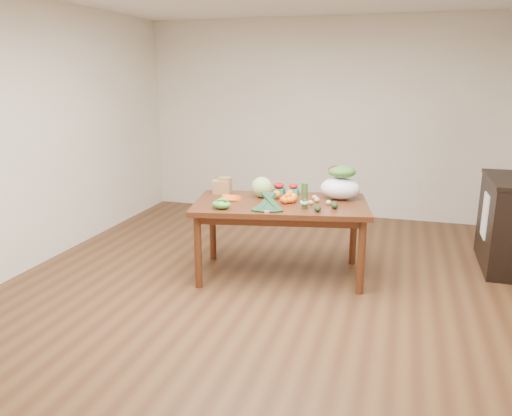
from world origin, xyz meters
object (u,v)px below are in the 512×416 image
(dining_table, at_px, (280,239))
(asparagus_bundle, at_px, (305,196))
(cabinet, at_px, (511,223))
(cabbage, at_px, (262,187))
(mandarin_cluster, at_px, (288,197))
(kale_bunch, at_px, (268,201))
(salad_bag, at_px, (340,184))
(paper_bag, at_px, (221,185))

(dining_table, relative_size, asparagus_bundle, 6.61)
(cabinet, relative_size, cabbage, 4.93)
(cabbage, distance_m, mandarin_cluster, 0.33)
(cabinet, xyz_separation_m, asparagus_bundle, (-1.94, -1.07, 0.40))
(kale_bunch, bearing_deg, dining_table, 70.76)
(mandarin_cluster, relative_size, salad_bag, 0.46)
(paper_bag, relative_size, asparagus_bundle, 0.93)
(paper_bag, bearing_deg, salad_bag, 4.79)
(paper_bag, relative_size, salad_bag, 0.60)
(cabinet, bearing_deg, kale_bunch, -151.99)
(cabbage, bearing_deg, mandarin_cluster, -24.29)
(kale_bunch, bearing_deg, cabbage, 101.09)
(mandarin_cluster, height_order, kale_bunch, kale_bunch)
(cabbage, relative_size, kale_bunch, 0.52)
(paper_bag, xyz_separation_m, salad_bag, (1.21, 0.10, 0.07))
(dining_table, distance_m, asparagus_bundle, 0.60)
(cabinet, bearing_deg, asparagus_bundle, -151.24)
(asparagus_bundle, bearing_deg, kale_bunch, -167.97)
(cabinet, relative_size, kale_bunch, 2.55)
(asparagus_bundle, height_order, salad_bag, salad_bag)
(asparagus_bundle, bearing_deg, cabbage, 135.87)
(cabinet, xyz_separation_m, paper_bag, (-2.89, -0.69, 0.36))
(cabinet, distance_m, salad_bag, 1.83)
(asparagus_bundle, bearing_deg, dining_table, 133.85)
(kale_bunch, relative_size, asparagus_bundle, 1.60)
(paper_bag, height_order, asparagus_bundle, asparagus_bundle)
(mandarin_cluster, bearing_deg, cabinet, 22.31)
(mandarin_cluster, bearing_deg, kale_bunch, -109.64)
(salad_bag, bearing_deg, paper_bag, -175.21)
(dining_table, xyz_separation_m, kale_bunch, (-0.05, -0.32, 0.45))
(paper_bag, xyz_separation_m, cabbage, (0.45, -0.05, 0.02))
(dining_table, distance_m, paper_bag, 0.84)
(kale_bunch, bearing_deg, salad_bag, 35.73)
(asparagus_bundle, bearing_deg, mandarin_cluster, 125.22)
(cabinet, relative_size, paper_bag, 4.39)
(mandarin_cluster, bearing_deg, asparagus_bundle, -43.73)
(dining_table, xyz_separation_m, salad_bag, (0.53, 0.29, 0.53))
(mandarin_cluster, bearing_deg, paper_bag, 166.01)
(cabbage, bearing_deg, asparagus_bundle, -33.08)
(mandarin_cluster, bearing_deg, dining_table, -178.52)
(mandarin_cluster, relative_size, kale_bunch, 0.45)
(dining_table, height_order, asparagus_bundle, asparagus_bundle)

